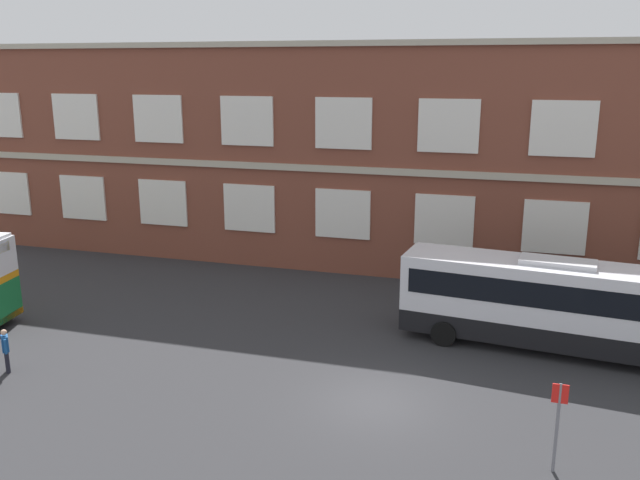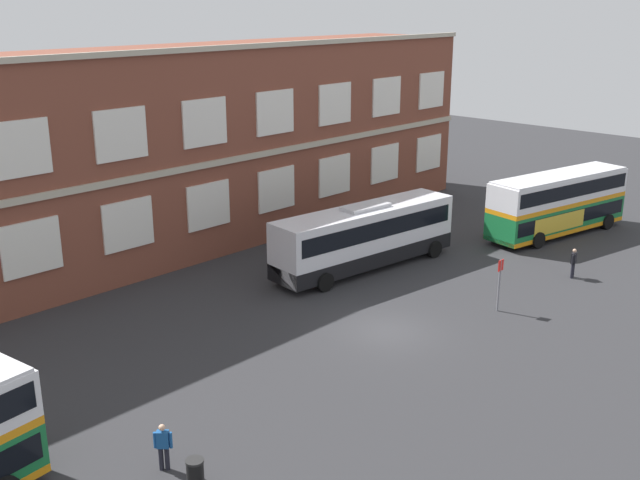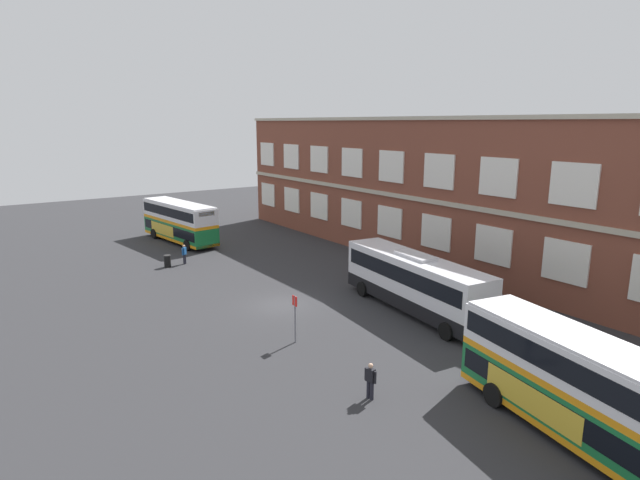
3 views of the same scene
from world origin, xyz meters
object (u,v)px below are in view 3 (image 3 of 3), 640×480
at_px(touring_coach, 414,283).
at_px(station_litter_bin, 167,261).
at_px(double_decker_middle, 585,389).
at_px(second_passenger, 184,253).
at_px(bus_stand_flag, 295,314).
at_px(double_decker_near, 179,221).
at_px(waiting_passenger, 370,379).

xyz_separation_m(touring_coach, station_litter_bin, (-19.49, -9.52, -1.39)).
bearing_deg(double_decker_middle, second_passenger, -174.60).
height_order(second_passenger, bus_stand_flag, bus_stand_flag).
bearing_deg(double_decker_near, touring_coach, 10.59).
height_order(double_decker_middle, bus_stand_flag, double_decker_middle).
distance_m(second_passenger, station_litter_bin, 1.60).
bearing_deg(waiting_passenger, bus_stand_flag, 175.68).
xyz_separation_m(touring_coach, waiting_passenger, (6.85, -9.43, -0.98)).
height_order(double_decker_middle, station_litter_bin, double_decker_middle).
bearing_deg(second_passenger, touring_coach, 22.17).
bearing_deg(touring_coach, waiting_passenger, -54.01).
distance_m(touring_coach, bus_stand_flag, 8.91).
bearing_deg(second_passenger, bus_stand_flag, -2.71).
bearing_deg(double_decker_middle, touring_coach, 160.76).
relative_size(double_decker_middle, touring_coach, 0.92).
bearing_deg(waiting_passenger, double_decker_near, 173.17).
bearing_deg(station_litter_bin, second_passenger, 94.05).
xyz_separation_m(double_decker_near, double_decker_middle, (41.89, 0.43, 0.00)).
relative_size(double_decker_near, station_litter_bin, 10.91).
relative_size(double_decker_near, touring_coach, 0.92).
height_order(double_decker_near, double_decker_middle, same).
xyz_separation_m(waiting_passenger, bus_stand_flag, (-7.05, 0.53, 0.70)).
relative_size(double_decker_middle, waiting_passenger, 6.64).
xyz_separation_m(touring_coach, bus_stand_flag, (-0.20, -8.90, -0.27)).
bearing_deg(double_decker_middle, waiting_passenger, -146.52).
distance_m(double_decker_near, double_decker_middle, 41.90).
distance_m(double_decker_middle, station_litter_bin, 33.67).
height_order(double_decker_middle, waiting_passenger, double_decker_middle).
distance_m(double_decker_middle, touring_coach, 14.64).
xyz_separation_m(waiting_passenger, station_litter_bin, (-26.34, -0.09, -0.41)).
height_order(touring_coach, waiting_passenger, touring_coach).
bearing_deg(bus_stand_flag, second_passenger, 177.29).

